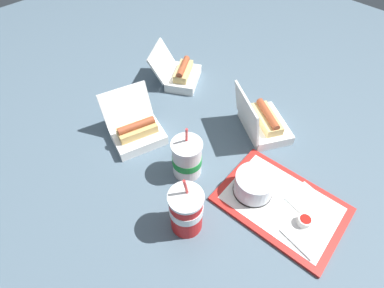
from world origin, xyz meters
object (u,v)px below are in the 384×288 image
at_px(food_tray, 281,204).
at_px(clamshell_hotdog_right, 181,74).
at_px(soda_cup_front, 186,211).
at_px(ketchup_cup, 305,221).
at_px(plastic_fork, 297,243).
at_px(soda_cup_left, 187,158).
at_px(cake_container, 254,185).
at_px(clamshell_hotdog_back, 263,122).
at_px(clamshell_hotdog_corner, 137,131).

distance_m(food_tray, clamshell_hotdog_right, 0.70).
relative_size(clamshell_hotdog_right, soda_cup_front, 1.16).
distance_m(ketchup_cup, plastic_fork, 0.07).
relative_size(ketchup_cup, soda_cup_left, 0.20).
bearing_deg(soda_cup_front, cake_container, -107.23).
distance_m(cake_container, plastic_fork, 0.20).
bearing_deg(ketchup_cup, food_tray, -6.91).
distance_m(ketchup_cup, clamshell_hotdog_right, 0.78).
bearing_deg(cake_container, food_tray, -161.61).
distance_m(plastic_fork, clamshell_hotdog_back, 0.45).
relative_size(food_tray, plastic_fork, 3.57).
bearing_deg(cake_container, clamshell_hotdog_corner, 14.60).
relative_size(ketchup_cup, clamshell_hotdog_corner, 0.17).
xyz_separation_m(cake_container, clamshell_hotdog_corner, (0.44, 0.11, -0.01)).
distance_m(cake_container, soda_cup_front, 0.24).
xyz_separation_m(clamshell_hotdog_corner, soda_cup_front, (-0.37, 0.11, 0.04)).
bearing_deg(clamshell_hotdog_corner, ketchup_cup, -167.61).
bearing_deg(soda_cup_front, ketchup_cup, -134.92).
relative_size(plastic_fork, clamshell_hotdog_corner, 0.48).
relative_size(plastic_fork, clamshell_hotdog_right, 0.43).
distance_m(ketchup_cup, clamshell_hotdog_back, 0.39).
bearing_deg(clamshell_hotdog_corner, soda_cup_left, -173.18).
height_order(plastic_fork, soda_cup_front, soda_cup_front).
relative_size(clamshell_hotdog_right, soda_cup_left, 1.27).
xyz_separation_m(clamshell_hotdog_right, soda_cup_front, (-0.51, 0.45, 0.04)).
bearing_deg(plastic_fork, clamshell_hotdog_back, -34.16).
bearing_deg(cake_container, clamshell_hotdog_back, -59.08).
bearing_deg(food_tray, soda_cup_front, 57.76).
height_order(ketchup_cup, soda_cup_front, soda_cup_front).
distance_m(clamshell_hotdog_right, soda_cup_left, 0.49).
bearing_deg(clamshell_hotdog_back, ketchup_cup, 144.70).
bearing_deg(plastic_fork, soda_cup_front, 40.40).
height_order(food_tray, clamshell_hotdog_back, clamshell_hotdog_back).
distance_m(cake_container, ketchup_cup, 0.18).
bearing_deg(plastic_fork, clamshell_hotdog_corner, 12.73).
xyz_separation_m(food_tray, clamshell_hotdog_back, (0.24, -0.22, 0.03)).
height_order(ketchup_cup, clamshell_hotdog_back, clamshell_hotdog_back).
xyz_separation_m(food_tray, clamshell_hotdog_corner, (0.53, 0.14, 0.03)).
bearing_deg(soda_cup_front, clamshell_hotdog_back, -80.45).
bearing_deg(cake_container, soda_cup_left, 22.75).
distance_m(clamshell_hotdog_right, soda_cup_front, 0.68).
bearing_deg(plastic_fork, cake_container, -7.15).
xyz_separation_m(cake_container, soda_cup_front, (0.07, 0.22, 0.03)).
height_order(cake_container, plastic_fork, cake_container).
bearing_deg(food_tray, plastic_fork, 143.03).
bearing_deg(soda_cup_front, clamshell_hotdog_corner, -16.12).
distance_m(plastic_fork, clamshell_hotdog_corner, 0.64).
bearing_deg(ketchup_cup, soda_cup_left, 15.71).
xyz_separation_m(cake_container, ketchup_cup, (-0.17, -0.02, -0.02)).
relative_size(clamshell_hotdog_back, soda_cup_front, 1.17).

